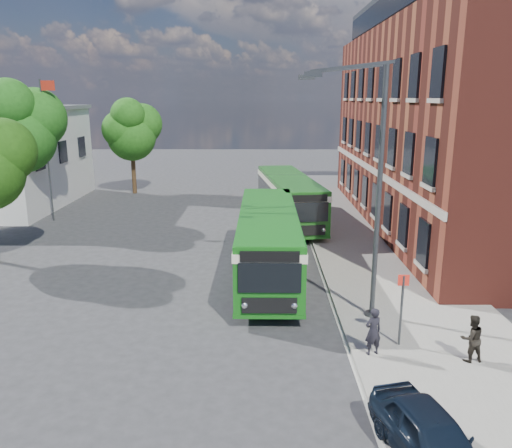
{
  "coord_description": "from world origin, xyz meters",
  "views": [
    {
      "loc": [
        1.13,
        -18.84,
        7.85
      ],
      "look_at": [
        0.94,
        3.48,
        2.2
      ],
      "focal_mm": 35.0,
      "sensor_mm": 36.0,
      "label": 1
    }
  ],
  "objects_px": {
    "street_lamp": "(369,190)",
    "bus_rear": "(289,195)",
    "bus_front": "(268,237)",
    "parked_car": "(430,438)"
  },
  "relations": [
    {
      "from": "street_lamp",
      "to": "bus_rear",
      "type": "height_order",
      "value": "street_lamp"
    },
    {
      "from": "bus_front",
      "to": "street_lamp",
      "type": "bearing_deg",
      "value": -53.98
    },
    {
      "from": "bus_front",
      "to": "bus_rear",
      "type": "bearing_deg",
      "value": 81.48
    },
    {
      "from": "street_lamp",
      "to": "parked_car",
      "type": "height_order",
      "value": "street_lamp"
    },
    {
      "from": "street_lamp",
      "to": "bus_front",
      "type": "height_order",
      "value": "street_lamp"
    },
    {
      "from": "street_lamp",
      "to": "bus_front",
      "type": "bearing_deg",
      "value": 126.02
    },
    {
      "from": "street_lamp",
      "to": "bus_rear",
      "type": "relative_size",
      "value": 0.8
    },
    {
      "from": "street_lamp",
      "to": "bus_front",
      "type": "xyz_separation_m",
      "value": [
        -3.35,
        4.61,
        -2.96
      ]
    },
    {
      "from": "street_lamp",
      "to": "bus_rear",
      "type": "distance_m",
      "value": 14.89
    },
    {
      "from": "bus_rear",
      "to": "parked_car",
      "type": "height_order",
      "value": "bus_rear"
    }
  ]
}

